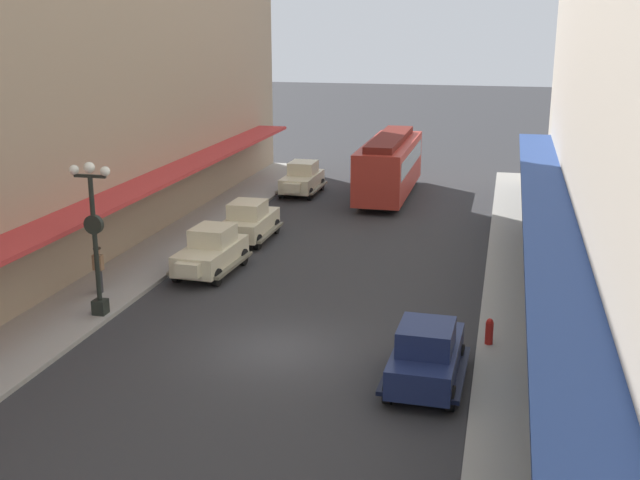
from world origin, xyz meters
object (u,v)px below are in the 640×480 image
(parked_car_3, at_px, (302,178))
(fire_hydrant, at_px, (489,331))
(parked_car_1, at_px, (250,220))
(pedestrian_0, at_px, (559,357))
(streetcar, at_px, (389,164))
(lamp_post_with_clock, at_px, (94,232))
(pedestrian_2, at_px, (99,270))
(pedestrian_1, at_px, (564,403))
(parked_car_0, at_px, (211,250))
(parked_car_2, at_px, (427,353))
(pedestrian_3, at_px, (549,235))

(parked_car_3, distance_m, fire_hydrant, 22.77)
(fire_hydrant, bearing_deg, parked_car_3, 119.09)
(parked_car_1, height_order, pedestrian_0, parked_car_1)
(streetcar, height_order, lamp_post_with_clock, lamp_post_with_clock)
(pedestrian_2, bearing_deg, pedestrian_0, -14.58)
(parked_car_1, bearing_deg, lamp_post_with_clock, -100.04)
(parked_car_1, bearing_deg, pedestrian_2, -109.21)
(pedestrian_1, xyz_separation_m, pedestrian_2, (-15.69, 6.75, 0.00))
(parked_car_0, height_order, pedestrian_0, parked_car_0)
(parked_car_0, relative_size, pedestrian_1, 2.58)
(pedestrian_2, bearing_deg, fire_hydrant, -6.30)
(lamp_post_with_clock, bearing_deg, parked_car_3, 85.27)
(parked_car_3, bearing_deg, parked_car_2, -67.48)
(parked_car_1, relative_size, pedestrian_2, 2.55)
(parked_car_1, bearing_deg, pedestrian_3, 0.74)
(parked_car_1, height_order, pedestrian_3, parked_car_1)
(lamp_post_with_clock, bearing_deg, fire_hydrant, 1.98)
(parked_car_1, bearing_deg, parked_car_2, -54.06)
(parked_car_0, bearing_deg, pedestrian_1, -38.78)
(parked_car_0, bearing_deg, pedestrian_3, 21.35)
(parked_car_0, height_order, pedestrian_3, parked_car_0)
(parked_car_0, bearing_deg, streetcar, 72.77)
(lamp_post_with_clock, bearing_deg, pedestrian_0, -8.25)
(fire_hydrant, distance_m, pedestrian_2, 13.93)
(parked_car_0, distance_m, pedestrian_1, 16.32)
(lamp_post_with_clock, distance_m, pedestrian_2, 2.99)
(parked_car_3, bearing_deg, parked_car_0, -89.26)
(parked_car_0, distance_m, pedestrian_2, 4.57)
(parked_car_1, xyz_separation_m, streetcar, (4.77, 10.35, 0.96))
(parked_car_2, xyz_separation_m, pedestrian_3, (3.73, 13.01, 0.07))
(parked_car_0, relative_size, pedestrian_3, 2.58)
(pedestrian_1, distance_m, pedestrian_2, 17.08)
(parked_car_2, relative_size, lamp_post_with_clock, 0.83)
(parked_car_2, bearing_deg, streetcar, 101.06)
(parked_car_2, relative_size, pedestrian_3, 2.57)
(parked_car_1, distance_m, fire_hydrant, 14.75)
(lamp_post_with_clock, xyz_separation_m, pedestrian_2, (-1.09, 1.97, -1.97))
(parked_car_2, height_order, pedestrian_0, parked_car_2)
(pedestrian_3, bearing_deg, fire_hydrant, -101.86)
(parked_car_1, xyz_separation_m, parked_car_2, (9.31, -12.84, 0.00))
(fire_hydrant, height_order, pedestrian_0, pedestrian_0)
(parked_car_3, xyz_separation_m, fire_hydrant, (11.07, -19.89, -0.38))
(parked_car_2, relative_size, pedestrian_0, 2.57)
(parked_car_2, height_order, parked_car_3, same)
(pedestrian_2, bearing_deg, parked_car_0, 49.55)
(lamp_post_with_clock, height_order, fire_hydrant, lamp_post_with_clock)
(streetcar, bearing_deg, parked_car_2, -78.94)
(pedestrian_3, bearing_deg, parked_car_1, -179.26)
(parked_car_0, bearing_deg, parked_car_2, -40.55)
(fire_hydrant, xyz_separation_m, pedestrian_2, (-13.84, 1.53, 0.45))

